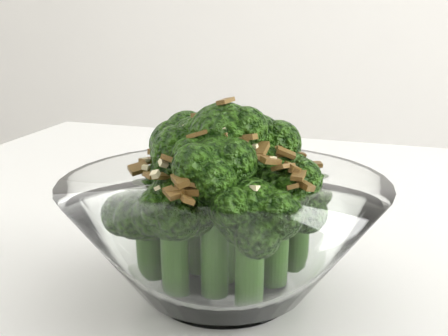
# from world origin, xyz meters

# --- Properties ---
(table) EXTENTS (1.26, 0.89, 0.75)m
(table) POSITION_xyz_m (-0.11, -0.14, 0.68)
(table) COLOR white
(table) RESTS_ON ground
(broccoli_dish) EXTENTS (0.23, 0.23, 0.15)m
(broccoli_dish) POSITION_xyz_m (-0.27, -0.26, 0.81)
(broccoli_dish) COLOR white
(broccoli_dish) RESTS_ON table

